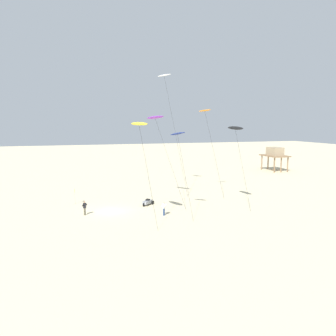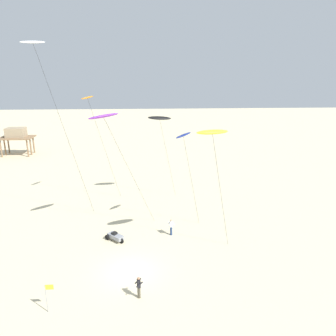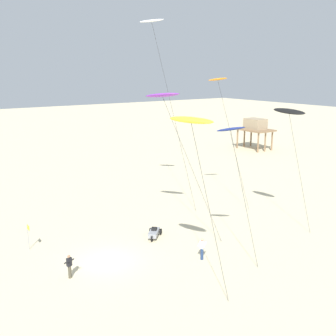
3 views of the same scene
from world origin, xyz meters
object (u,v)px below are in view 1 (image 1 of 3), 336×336
(kite_orange, at_px, (205,112))
(kite_yellow, at_px, (139,124))
(marker_flag, at_px, (75,193))
(kite_white, at_px, (165,77))
(kite_purple, at_px, (155,118))
(kite_flyer_nearest, at_px, (164,208))
(beach_buggy, at_px, (147,202))
(stilt_house, at_px, (275,153))
(kite_black, at_px, (235,128))
(kite_flyer_middle, at_px, (85,208))
(kite_navy, at_px, (178,135))

(kite_orange, relative_size, kite_yellow, 1.18)
(kite_yellow, height_order, marker_flag, kite_yellow)
(kite_white, bearing_deg, kite_purple, -26.43)
(kite_flyer_nearest, bearing_deg, beach_buggy, -172.34)
(kite_yellow, relative_size, kite_flyer_nearest, 6.63)
(kite_orange, distance_m, stilt_house, 33.10)
(kite_black, bearing_deg, kite_orange, -175.66)
(kite_orange, distance_m, kite_white, 8.26)
(kite_orange, xyz_separation_m, kite_white, (-3.65, -5.17, 5.31))
(kite_flyer_middle, bearing_deg, kite_navy, 67.64)
(kite_purple, height_order, kite_flyer_nearest, kite_purple)
(beach_buggy, bearing_deg, stilt_house, 122.17)
(kite_yellow, xyz_separation_m, beach_buggy, (-8.40, 2.79, -10.38))
(kite_orange, height_order, beach_buggy, kite_orange)
(kite_purple, height_order, beach_buggy, kite_purple)
(kite_white, bearing_deg, kite_flyer_middle, -53.54)
(kite_black, relative_size, kite_white, 0.58)
(kite_purple, xyz_separation_m, beach_buggy, (0.62, -1.33, -11.18))
(kite_flyer_middle, bearing_deg, stilt_house, 119.49)
(kite_navy, bearing_deg, kite_white, 169.55)
(kite_yellow, bearing_deg, stilt_house, 128.76)
(kite_navy, relative_size, beach_buggy, 5.23)
(kite_purple, xyz_separation_m, kite_white, (-6.41, 3.19, 6.17))
(kite_orange, xyz_separation_m, kite_flyer_middle, (5.80, -17.97, -11.58))
(kite_navy, bearing_deg, kite_flyer_nearest, -134.63)
(kite_orange, bearing_deg, kite_purple, -71.72)
(kite_yellow, bearing_deg, kite_orange, 133.36)
(kite_navy, relative_size, kite_white, 0.55)
(kite_black, height_order, marker_flag, kite_black)
(kite_yellow, bearing_deg, kite_white, 154.67)
(stilt_house, bearing_deg, kite_white, -63.72)
(beach_buggy, bearing_deg, kite_flyer_nearest, 7.66)
(kite_purple, xyz_separation_m, kite_flyer_nearest, (6.02, -0.60, -10.72))
(kite_flyer_nearest, xyz_separation_m, kite_flyer_middle, (-2.97, -9.01, 0.00))
(kite_yellow, bearing_deg, kite_black, 105.65)
(kite_navy, height_order, kite_flyer_middle, kite_navy)
(kite_purple, bearing_deg, kite_flyer_nearest, -5.73)
(kite_navy, distance_m, kite_white, 16.15)
(kite_purple, xyz_separation_m, kite_orange, (-2.76, 8.36, 0.87))
(kite_black, relative_size, marker_flag, 5.08)
(kite_black, bearing_deg, kite_flyer_nearest, -86.02)
(kite_flyer_nearest, distance_m, kite_flyer_middle, 9.48)
(stilt_house, xyz_separation_m, beach_buggy, (22.33, -35.49, -3.64))
(stilt_house, bearing_deg, kite_navy, -49.14)
(kite_black, bearing_deg, kite_navy, -77.00)
(kite_purple, bearing_deg, marker_flag, -105.08)
(kite_navy, distance_m, beach_buggy, 11.50)
(kite_flyer_middle, bearing_deg, kite_flyer_nearest, 71.73)
(kite_flyer_nearest, relative_size, kite_flyer_middle, 1.00)
(kite_black, relative_size, kite_orange, 0.82)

